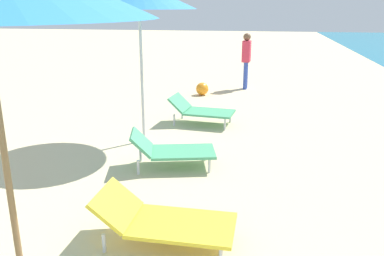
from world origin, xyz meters
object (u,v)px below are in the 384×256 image
lounger_second_shoreside (163,219)px  beach_ball (202,89)px  person_walking_mid (246,56)px  lounger_farthest_shoreside (201,110)px  lounger_farthest_inland (171,149)px

lounger_second_shoreside → beach_ball: bearing=96.2°
lounger_second_shoreside → person_walking_mid: (0.47, 8.04, 0.69)m
lounger_farthest_shoreside → lounger_farthest_inland: lounger_farthest_shoreside is taller
lounger_second_shoreside → lounger_farthest_inland: bearing=101.3°
lounger_second_shoreside → lounger_farthest_inland: lounger_farthest_inland is taller
lounger_second_shoreside → lounger_farthest_inland: 1.99m
person_walking_mid → beach_ball: bearing=48.3°
lounger_farthest_inland → beach_ball: lounger_farthest_inland is taller
lounger_farthest_inland → person_walking_mid: bearing=69.0°
lounger_farthest_shoreside → beach_ball: 2.75m
lounger_second_shoreside → beach_ball: (-0.64, 6.99, -0.09)m
person_walking_mid → beach_ball: person_walking_mid is taller
lounger_second_shoreside → person_walking_mid: bearing=87.6°
lounger_farthest_inland → beach_ball: (-0.28, 5.03, -0.11)m
lounger_farthest_shoreside → lounger_farthest_inland: (-0.09, -2.31, -0.02)m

